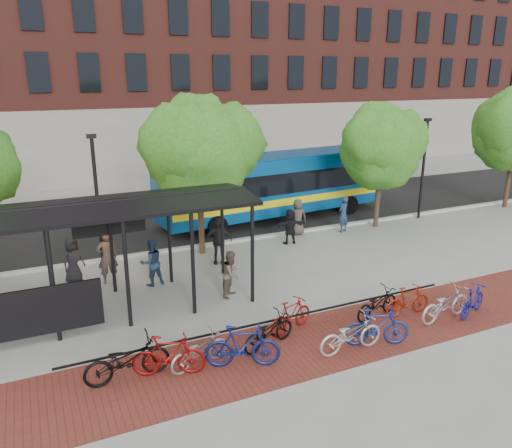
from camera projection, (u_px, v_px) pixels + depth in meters
name	position (u px, v px, depth m)	size (l,w,h in m)	color
ground	(303.00, 268.00, 19.36)	(160.00, 160.00, 0.00)	#9E9E99
asphalt_street	(227.00, 216.00, 26.31)	(160.00, 8.00, 0.01)	black
curb	(260.00, 237.00, 22.82)	(160.00, 0.25, 0.12)	#B7B7B2
brick_strip	(330.00, 339.00, 14.21)	(24.00, 3.00, 0.01)	maroon
bike_rack_rail	(275.00, 334.00, 14.47)	(12.00, 0.05, 0.95)	black
building_brick	(257.00, 40.00, 43.06)	(55.00, 14.00, 20.00)	brown
bus_shelter	(76.00, 223.00, 14.82)	(10.60, 3.07, 3.60)	black
tree_b	(201.00, 147.00, 19.81)	(5.15, 4.20, 6.47)	#382619
tree_c	(382.00, 144.00, 23.53)	(4.66, 3.80, 5.92)	#382619
lamp_post_left	(97.00, 197.00, 18.89)	(0.35, 0.20, 5.12)	black
lamp_post_right	(423.00, 166.00, 25.29)	(0.35, 0.20, 5.12)	black
bus	(275.00, 182.00, 25.52)	(12.45, 3.80, 3.31)	#074A8A
bike_0	(127.00, 360.00, 12.16)	(0.74, 2.12, 1.11)	black
bike_1	(169.00, 355.00, 12.36)	(0.52, 1.83, 1.10)	maroon
bike_2	(199.00, 350.00, 12.77)	(0.60, 1.72, 0.90)	#9E9EA0
bike_3	(242.00, 346.00, 12.71)	(0.55, 1.95, 1.17)	navy
bike_4	(269.00, 331.00, 13.68)	(0.62, 1.78, 0.94)	black
bike_5	(291.00, 315.00, 14.50)	(0.47, 1.67, 1.01)	maroon
bike_6	(351.00, 334.00, 13.44)	(0.68, 1.94, 1.02)	#B5B5B8
bike_7	(377.00, 327.00, 13.74)	(0.52, 1.84, 1.11)	navy
bike_8	(377.00, 303.00, 15.35)	(0.61, 1.76, 0.93)	black
bike_9	(408.00, 301.00, 15.47)	(0.46, 1.63, 0.98)	#9B250E
bike_10	(445.00, 304.00, 15.17)	(0.70, 2.00, 1.05)	#B0B1B3
bike_11	(473.00, 301.00, 15.47)	(0.46, 1.63, 0.98)	navy
pedestrian_0	(73.00, 260.00, 17.80)	(0.83, 0.54, 1.71)	black
pedestrian_1	(107.00, 257.00, 17.74)	(0.72, 0.47, 1.97)	#443A36
pedestrian_2	(151.00, 262.00, 17.60)	(0.83, 0.65, 1.71)	#1F2F4A
pedestrian_4	(218.00, 241.00, 19.64)	(1.09, 0.45, 1.85)	black
pedestrian_5	(290.00, 226.00, 21.94)	(1.46, 0.47, 1.58)	black
pedestrian_6	(298.00, 217.00, 23.16)	(0.83, 0.54, 1.69)	#473F39
pedestrian_7	(343.00, 214.00, 23.57)	(0.63, 0.42, 1.74)	navy
pedestrian_8	(231.00, 274.00, 16.74)	(0.78, 0.61, 1.60)	brown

